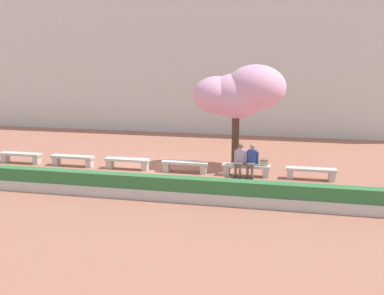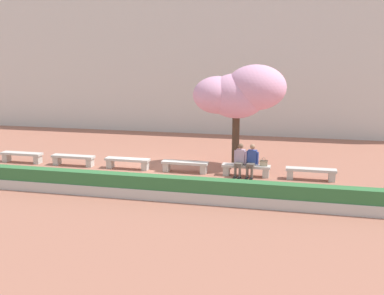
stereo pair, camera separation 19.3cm
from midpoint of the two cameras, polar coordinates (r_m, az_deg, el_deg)
ground_plane at (r=18.55m, az=-4.31°, el=-2.93°), size 100.00×100.00×0.00m
building_facade at (r=28.41m, az=2.10°, el=10.80°), size 28.46×4.00×8.35m
stone_bench_west_end at (r=21.11m, az=-20.55°, el=-0.98°), size 1.88×0.42×0.45m
stone_bench_near_west at (r=19.87m, az=-14.58°, el=-1.38°), size 1.88×0.42×0.45m
stone_bench_center at (r=18.87m, az=-7.91°, el=-1.80°), size 1.88×0.42×0.45m
stone_bench_near_east at (r=18.16m, az=-0.60°, el=-2.24°), size 1.88×0.42×0.45m
stone_bench_east_end at (r=17.76m, az=7.18°, el=-2.66°), size 1.88×0.42×0.45m
stone_bench_far_east at (r=17.70m, az=15.16°, el=-3.04°), size 1.88×0.42×0.45m
person_seated_left at (r=17.64m, az=6.42°, el=-1.43°), size 0.51×0.72×1.29m
person_seated_right at (r=17.60m, az=7.90°, el=-1.50°), size 0.51×0.72×1.29m
handbag at (r=17.63m, az=9.39°, el=-1.92°), size 0.30×0.15×0.34m
cherry_tree_main at (r=18.79m, az=6.24°, el=6.90°), size 3.86×2.15×4.29m
planter_hedge_foreground at (r=15.28m, az=-8.21°, el=-4.81°), size 18.12×0.50×0.80m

